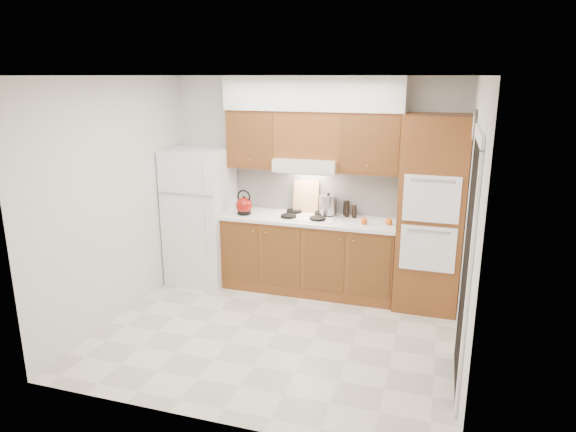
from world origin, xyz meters
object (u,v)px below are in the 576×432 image
object	(u,v)px
kettle	(244,206)
stock_pot	(328,205)
oven_cabinet	(431,214)
fridge	(201,216)

from	to	relation	value
kettle	stock_pot	world-z (taller)	stock_pot
oven_cabinet	stock_pot	world-z (taller)	oven_cabinet
stock_pot	kettle	bearing A→B (deg)	-166.99
fridge	kettle	xyz separation A→B (m)	(0.62, -0.05, 0.19)
kettle	stock_pot	bearing A→B (deg)	26.34
kettle	fridge	bearing A→B (deg)	-171.15
fridge	stock_pot	xyz separation A→B (m)	(1.63, 0.18, 0.22)
kettle	stock_pot	xyz separation A→B (m)	(1.01, 0.23, 0.03)
fridge	oven_cabinet	size ratio (longest dim) A/B	0.78
fridge	oven_cabinet	distance (m)	2.86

